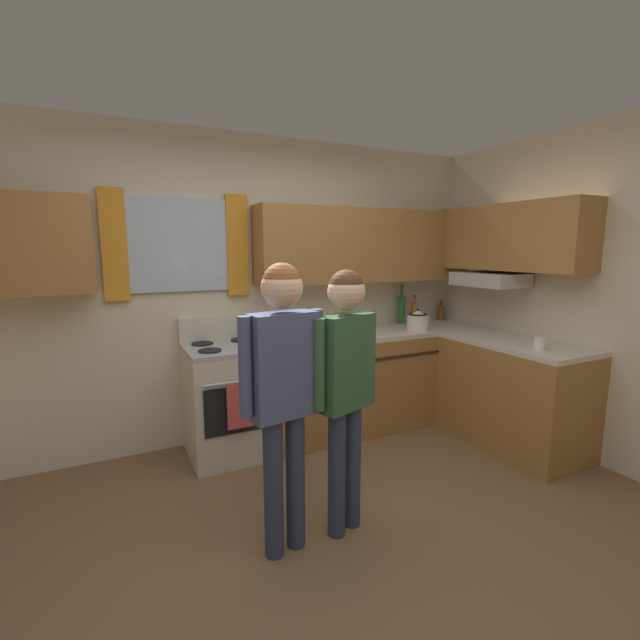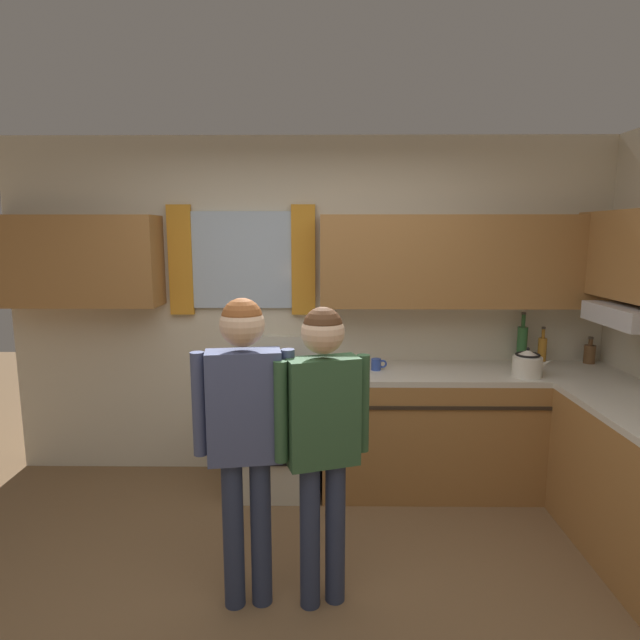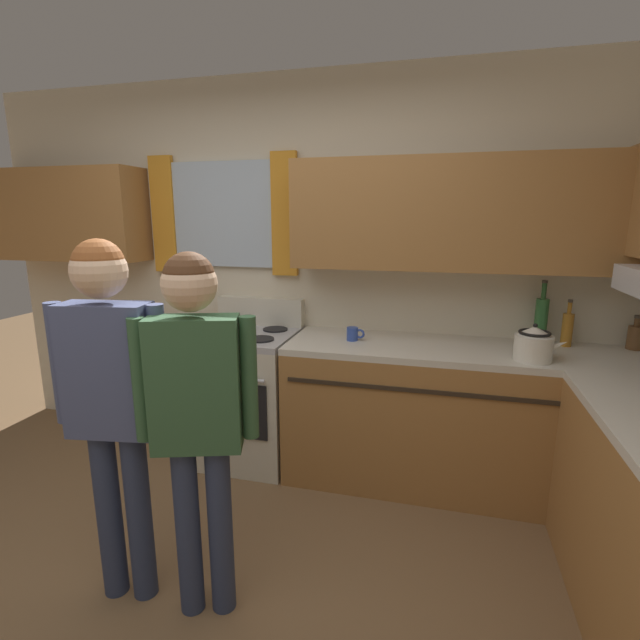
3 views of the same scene
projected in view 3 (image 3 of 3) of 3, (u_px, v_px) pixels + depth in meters
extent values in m
cube|color=beige|center=(291.00, 269.00, 3.34)|extent=(4.60, 0.10, 2.60)
cube|color=silver|center=(223.00, 215.00, 3.31)|extent=(0.75, 0.03, 0.73)
cube|color=orange|center=(164.00, 215.00, 3.42)|extent=(0.18, 0.04, 0.83)
cube|color=orange|center=(284.00, 215.00, 3.18)|extent=(0.18, 0.04, 0.83)
cube|color=#9E6B38|center=(67.00, 215.00, 3.47)|extent=(1.22, 0.32, 0.66)
cube|color=#9E6B38|center=(473.00, 214.00, 2.76)|extent=(2.19, 0.32, 0.66)
cube|color=#9E6B38|center=(461.00, 421.00, 2.89)|extent=(2.17, 0.62, 0.86)
cube|color=beige|center=(466.00, 351.00, 2.79)|extent=(2.17, 0.62, 0.04)
cube|color=#2D2319|center=(467.00, 395.00, 2.53)|extent=(2.05, 0.01, 0.02)
cube|color=beige|center=(248.00, 399.00, 3.24)|extent=(0.64, 0.62, 0.86)
cube|color=black|center=(228.00, 410.00, 2.93)|extent=(0.52, 0.01, 0.36)
cylinder|color=#ADADB2|center=(225.00, 378.00, 2.86)|extent=(0.52, 0.02, 0.02)
cube|color=#ADADB2|center=(246.00, 336.00, 3.14)|extent=(0.64, 0.62, 0.04)
cube|color=beige|center=(261.00, 311.00, 3.37)|extent=(0.64, 0.08, 0.20)
cylinder|color=black|center=(215.00, 336.00, 3.05)|extent=(0.17, 0.17, 0.01)
cylinder|color=black|center=(261.00, 339.00, 2.97)|extent=(0.17, 0.17, 0.01)
cylinder|color=black|center=(233.00, 327.00, 3.30)|extent=(0.17, 0.17, 0.01)
cylinder|color=black|center=(275.00, 329.00, 3.23)|extent=(0.17, 0.17, 0.01)
cube|color=#CC4C4C|center=(226.00, 406.00, 2.89)|extent=(0.20, 0.02, 0.34)
cylinder|color=brown|center=(635.00, 338.00, 2.75)|extent=(0.08, 0.08, 0.14)
cylinder|color=brown|center=(637.00, 322.00, 2.73)|extent=(0.03, 0.03, 0.05)
cylinder|color=#3F382D|center=(638.00, 317.00, 2.72)|extent=(0.04, 0.04, 0.02)
cylinder|color=#2D6633|center=(541.00, 321.00, 2.86)|extent=(0.08, 0.08, 0.28)
cylinder|color=#2D6633|center=(544.00, 291.00, 2.82)|extent=(0.03, 0.03, 0.10)
cylinder|color=#3F382D|center=(545.00, 282.00, 2.81)|extent=(0.03, 0.03, 0.02)
cylinder|color=#B27223|center=(567.00, 330.00, 2.81)|extent=(0.06, 0.06, 0.20)
cylinder|color=#B27223|center=(570.00, 308.00, 2.78)|extent=(0.02, 0.02, 0.07)
cylinder|color=#3F382D|center=(571.00, 301.00, 2.77)|extent=(0.03, 0.03, 0.02)
cylinder|color=#2D479E|center=(352.00, 334.00, 2.95)|extent=(0.07, 0.07, 0.08)
torus|color=#2D479E|center=(360.00, 334.00, 2.94)|extent=(0.06, 0.01, 0.06)
cylinder|color=silver|center=(533.00, 348.00, 2.54)|extent=(0.20, 0.20, 0.14)
cone|color=silver|center=(535.00, 331.00, 2.52)|extent=(0.18, 0.18, 0.05)
sphere|color=black|center=(535.00, 325.00, 2.51)|extent=(0.02, 0.02, 0.02)
cone|color=silver|center=(560.00, 344.00, 2.50)|extent=(0.09, 0.04, 0.07)
torus|color=black|center=(535.00, 333.00, 2.52)|extent=(0.17, 0.17, 0.02)
cylinder|color=#2D3856|center=(139.00, 516.00, 2.03)|extent=(0.11, 0.11, 0.78)
cylinder|color=#2D3856|center=(109.00, 514.00, 2.04)|extent=(0.11, 0.11, 0.78)
cube|color=#47517A|center=(109.00, 370.00, 1.89)|extent=(0.38, 0.21, 0.55)
cylinder|color=#47517A|center=(159.00, 367.00, 1.87)|extent=(0.07, 0.07, 0.51)
cylinder|color=#47517A|center=(59.00, 363.00, 1.91)|extent=(0.07, 0.07, 0.51)
sphere|color=beige|center=(99.00, 271.00, 1.80)|extent=(0.21, 0.21, 0.21)
sphere|color=brown|center=(98.00, 264.00, 1.80)|extent=(0.20, 0.20, 0.20)
cylinder|color=#2D3856|center=(221.00, 529.00, 1.96)|extent=(0.10, 0.10, 0.76)
cylinder|color=#2D3856|center=(188.00, 531.00, 1.95)|extent=(0.10, 0.10, 0.76)
cube|color=#335938|center=(195.00, 384.00, 1.81)|extent=(0.38, 0.25, 0.54)
cylinder|color=#335938|center=(249.00, 378.00, 1.82)|extent=(0.07, 0.07, 0.50)
cylinder|color=#335938|center=(140.00, 380.00, 1.80)|extent=(0.07, 0.07, 0.50)
sphere|color=beige|center=(189.00, 284.00, 1.73)|extent=(0.21, 0.21, 0.21)
sphere|color=#4C2D19|center=(189.00, 277.00, 1.72)|extent=(0.19, 0.19, 0.19)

